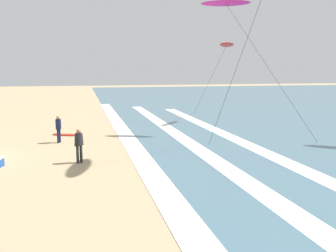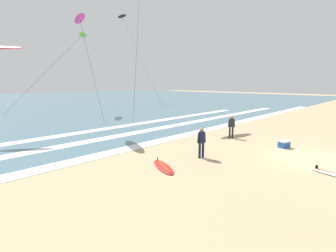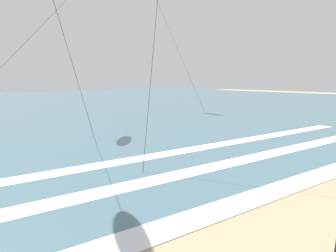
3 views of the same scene
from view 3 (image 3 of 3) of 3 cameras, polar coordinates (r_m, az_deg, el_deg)
wave_foam_shoreline at (r=11.95m, az=18.88°, el=-10.09°), size 57.26×1.06×0.01m
wave_foam_mid_break at (r=13.28m, az=4.04°, el=-7.83°), size 46.93×1.00×0.01m
wave_foam_outer_break at (r=14.84m, az=-8.79°, el=-6.19°), size 36.82×1.01×0.01m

